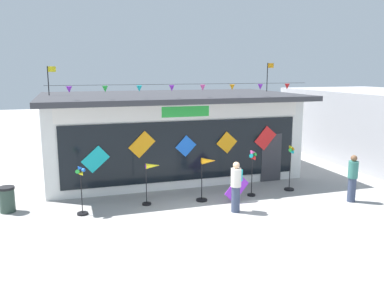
{
  "coord_description": "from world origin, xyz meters",
  "views": [
    {
      "loc": [
        -4.22,
        -10.8,
        4.58
      ],
      "look_at": [
        0.11,
        2.77,
        1.91
      ],
      "focal_mm": 37.01,
      "sensor_mm": 36.0,
      "label": 1
    }
  ],
  "objects_px": {
    "wind_spinner_far_left": "(81,189)",
    "wind_spinner_right": "(290,167)",
    "wind_spinner_center_left": "(207,171)",
    "person_near_camera": "(353,178)",
    "kite_shop_building": "(168,133)",
    "person_mid_plaza": "(236,186)",
    "wind_spinner_left": "(151,176)",
    "trash_bin": "(7,199)",
    "display_kite_on_ground": "(237,188)",
    "wind_spinner_center_right": "(253,166)"
  },
  "relations": [
    {
      "from": "wind_spinner_right",
      "to": "display_kite_on_ground",
      "type": "xyz_separation_m",
      "value": [
        -2.52,
        -0.66,
        -0.42
      ]
    },
    {
      "from": "wind_spinner_left",
      "to": "trash_bin",
      "type": "xyz_separation_m",
      "value": [
        -4.64,
        0.68,
        -0.59
      ]
    },
    {
      "from": "wind_spinner_far_left",
      "to": "wind_spinner_center_right",
      "type": "height_order",
      "value": "wind_spinner_center_right"
    },
    {
      "from": "wind_spinner_far_left",
      "to": "wind_spinner_center_left",
      "type": "bearing_deg",
      "value": 1.82
    },
    {
      "from": "person_near_camera",
      "to": "display_kite_on_ground",
      "type": "bearing_deg",
      "value": -124.29
    },
    {
      "from": "wind_spinner_right",
      "to": "trash_bin",
      "type": "xyz_separation_m",
      "value": [
        -10.08,
        0.71,
        -0.48
      ]
    },
    {
      "from": "wind_spinner_center_left",
      "to": "person_mid_plaza",
      "type": "height_order",
      "value": "person_mid_plaza"
    },
    {
      "from": "wind_spinner_right",
      "to": "person_mid_plaza",
      "type": "distance_m",
      "value": 3.32
    },
    {
      "from": "display_kite_on_ground",
      "to": "wind_spinner_center_left",
      "type": "bearing_deg",
      "value": 152.57
    },
    {
      "from": "wind_spinner_center_left",
      "to": "display_kite_on_ground",
      "type": "height_order",
      "value": "wind_spinner_center_left"
    },
    {
      "from": "wind_spinner_left",
      "to": "wind_spinner_center_left",
      "type": "height_order",
      "value": "wind_spinner_center_left"
    },
    {
      "from": "wind_spinner_far_left",
      "to": "wind_spinner_right",
      "type": "xyz_separation_m",
      "value": [
        7.75,
        0.3,
        0.07
      ]
    },
    {
      "from": "kite_shop_building",
      "to": "wind_spinner_right",
      "type": "distance_m",
      "value": 5.69
    },
    {
      "from": "wind_spinner_center_right",
      "to": "trash_bin",
      "type": "bearing_deg",
      "value": 173.81
    },
    {
      "from": "kite_shop_building",
      "to": "display_kite_on_ground",
      "type": "xyz_separation_m",
      "value": [
        1.25,
        -4.83,
        -1.31
      ]
    },
    {
      "from": "wind_spinner_center_left",
      "to": "wind_spinner_center_right",
      "type": "height_order",
      "value": "wind_spinner_center_right"
    },
    {
      "from": "wind_spinner_far_left",
      "to": "wind_spinner_left",
      "type": "height_order",
      "value": "wind_spinner_far_left"
    },
    {
      "from": "person_mid_plaza",
      "to": "trash_bin",
      "type": "height_order",
      "value": "person_mid_plaza"
    },
    {
      "from": "kite_shop_building",
      "to": "wind_spinner_far_left",
      "type": "xyz_separation_m",
      "value": [
        -3.98,
        -4.47,
        -0.96
      ]
    },
    {
      "from": "person_near_camera",
      "to": "trash_bin",
      "type": "xyz_separation_m",
      "value": [
        -11.44,
        2.54,
        -0.42
      ]
    },
    {
      "from": "person_mid_plaza",
      "to": "trash_bin",
      "type": "relative_size",
      "value": 1.97
    },
    {
      "from": "wind_spinner_far_left",
      "to": "person_near_camera",
      "type": "height_order",
      "value": "person_near_camera"
    },
    {
      "from": "wind_spinner_left",
      "to": "wind_spinner_center_right",
      "type": "xyz_separation_m",
      "value": [
        3.73,
        -0.23,
        0.13
      ]
    },
    {
      "from": "wind_spinner_far_left",
      "to": "trash_bin",
      "type": "bearing_deg",
      "value": 156.59
    },
    {
      "from": "wind_spinner_center_right",
      "to": "wind_spinner_right",
      "type": "xyz_separation_m",
      "value": [
        1.71,
        0.2,
        -0.23
      ]
    },
    {
      "from": "wind_spinner_left",
      "to": "wind_spinner_right",
      "type": "bearing_deg",
      "value": -0.25
    },
    {
      "from": "display_kite_on_ground",
      "to": "trash_bin",
      "type": "bearing_deg",
      "value": 169.78
    },
    {
      "from": "trash_bin",
      "to": "wind_spinner_far_left",
      "type": "bearing_deg",
      "value": -23.41
    },
    {
      "from": "kite_shop_building",
      "to": "display_kite_on_ground",
      "type": "bearing_deg",
      "value": -75.48
    },
    {
      "from": "kite_shop_building",
      "to": "person_mid_plaza",
      "type": "xyz_separation_m",
      "value": [
        0.83,
        -5.71,
        -0.92
      ]
    },
    {
      "from": "wind_spinner_right",
      "to": "person_mid_plaza",
      "type": "bearing_deg",
      "value": -152.47
    },
    {
      "from": "wind_spinner_far_left",
      "to": "wind_spinner_center_left",
      "type": "relative_size",
      "value": 1.04
    },
    {
      "from": "wind_spinner_center_right",
      "to": "display_kite_on_ground",
      "type": "height_order",
      "value": "wind_spinner_center_right"
    },
    {
      "from": "wind_spinner_center_left",
      "to": "person_near_camera",
      "type": "height_order",
      "value": "person_near_camera"
    },
    {
      "from": "person_near_camera",
      "to": "trash_bin",
      "type": "height_order",
      "value": "person_near_camera"
    },
    {
      "from": "person_near_camera",
      "to": "wind_spinner_right",
      "type": "bearing_deg",
      "value": -160.72
    },
    {
      "from": "wind_spinner_left",
      "to": "person_near_camera",
      "type": "distance_m",
      "value": 7.05
    },
    {
      "from": "wind_spinner_center_right",
      "to": "wind_spinner_far_left",
      "type": "bearing_deg",
      "value": -179.08
    },
    {
      "from": "wind_spinner_far_left",
      "to": "wind_spinner_right",
      "type": "relative_size",
      "value": 0.91
    },
    {
      "from": "trash_bin",
      "to": "display_kite_on_ground",
      "type": "distance_m",
      "value": 7.68
    },
    {
      "from": "wind_spinner_center_left",
      "to": "wind_spinner_center_right",
      "type": "relative_size",
      "value": 0.9
    },
    {
      "from": "wind_spinner_far_left",
      "to": "person_mid_plaza",
      "type": "distance_m",
      "value": 4.97
    },
    {
      "from": "person_near_camera",
      "to": "display_kite_on_ground",
      "type": "xyz_separation_m",
      "value": [
        -3.89,
        1.17,
        -0.36
      ]
    },
    {
      "from": "kite_shop_building",
      "to": "person_mid_plaza",
      "type": "relative_size",
      "value": 6.4
    },
    {
      "from": "wind_spinner_center_left",
      "to": "wind_spinner_left",
      "type": "bearing_deg",
      "value": 174.56
    },
    {
      "from": "wind_spinner_center_right",
      "to": "display_kite_on_ground",
      "type": "bearing_deg",
      "value": -150.86
    },
    {
      "from": "trash_bin",
      "to": "display_kite_on_ground",
      "type": "xyz_separation_m",
      "value": [
        7.55,
        -1.36,
        0.06
      ]
    },
    {
      "from": "wind_spinner_center_left",
      "to": "person_mid_plaza",
      "type": "xyz_separation_m",
      "value": [
        0.53,
        -1.37,
        -0.2
      ]
    },
    {
      "from": "kite_shop_building",
      "to": "wind_spinner_center_left",
      "type": "distance_m",
      "value": 4.4
    },
    {
      "from": "kite_shop_building",
      "to": "wind_spinner_center_right",
      "type": "xyz_separation_m",
      "value": [
        2.06,
        -4.37,
        -0.66
      ]
    }
  ]
}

